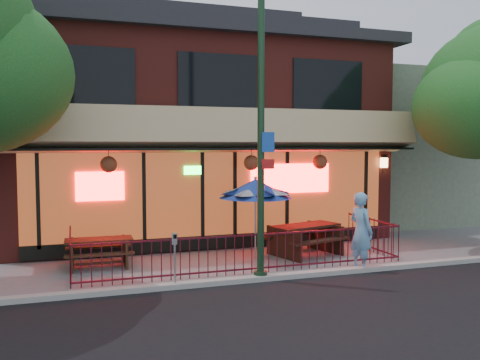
# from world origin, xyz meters

# --- Properties ---
(ground) EXTENTS (80.00, 80.00, 0.00)m
(ground) POSITION_xyz_m (0.00, 0.00, 0.00)
(ground) COLOR gray
(ground) RESTS_ON ground
(curb) EXTENTS (80.00, 0.25, 0.12)m
(curb) POSITION_xyz_m (0.00, -0.50, 0.06)
(curb) COLOR #999993
(curb) RESTS_ON ground
(restaurant_building) EXTENTS (12.96, 9.49, 8.05)m
(restaurant_building) POSITION_xyz_m (0.00, 7.11, 4.13)
(restaurant_building) COLOR maroon
(restaurant_building) RESTS_ON ground
(neighbor_building) EXTENTS (6.00, 7.00, 6.00)m
(neighbor_building) POSITION_xyz_m (9.00, 7.70, 3.00)
(neighbor_building) COLOR gray
(neighbor_building) RESTS_ON ground
(patio_fence) EXTENTS (8.44, 2.62, 1.00)m
(patio_fence) POSITION_xyz_m (0.00, 0.50, 0.63)
(patio_fence) COLOR #4C101D
(patio_fence) RESTS_ON ground
(street_light) EXTENTS (0.43, 0.32, 7.00)m
(street_light) POSITION_xyz_m (0.00, -0.40, 3.15)
(street_light) COLOR #16331D
(street_light) RESTS_ON ground
(picnic_table_left) EXTENTS (1.71, 1.32, 0.72)m
(picnic_table_left) POSITION_xyz_m (-3.50, 2.11, 0.48)
(picnic_table_left) COLOR #402717
(picnic_table_left) RESTS_ON ground
(picnic_table_right) EXTENTS (2.38, 2.06, 0.87)m
(picnic_table_right) POSITION_xyz_m (2.15, 1.71, 0.57)
(picnic_table_right) COLOR black
(picnic_table_right) RESTS_ON ground
(patio_umbrella) EXTENTS (2.00, 1.99, 2.28)m
(patio_umbrella) POSITION_xyz_m (0.64, 1.70, 1.95)
(patio_umbrella) COLOR gray
(patio_umbrella) RESTS_ON ground
(pedestrian) EXTENTS (0.61, 0.80, 1.97)m
(pedestrian) POSITION_xyz_m (2.70, -0.35, 0.98)
(pedestrian) COLOR #659FCB
(pedestrian) RESTS_ON ground
(parking_meter_near) EXTENTS (0.13, 0.12, 1.22)m
(parking_meter_near) POSITION_xyz_m (-2.03, -0.48, 0.83)
(parking_meter_near) COLOR #979A9F
(parking_meter_near) RESTS_ON ground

